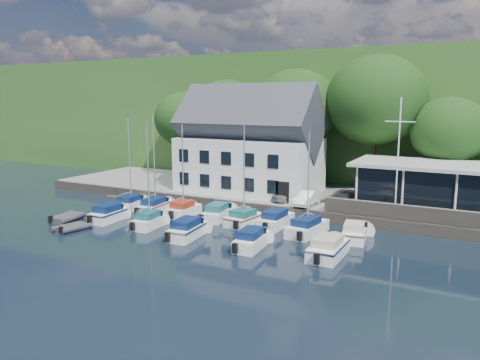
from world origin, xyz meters
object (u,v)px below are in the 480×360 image
(boat_r2_3, at_px, (252,238))
(boat_r2_4, at_px, (328,246))
(harbor_building, at_px, (249,149))
(boat_r1_7, at_px, (355,231))
(dinghy_0, at_px, (66,217))
(car_blue, at_px, (363,201))
(club_pavilion, at_px, (433,187))
(car_white, at_px, (307,198))
(boat_r1_6, at_px, (308,179))
(car_silver, at_px, (286,195))
(boat_r2_1, at_px, (148,177))
(boat_r1_0, at_px, (130,166))
(boat_r1_4, at_px, (244,175))
(boat_r1_1, at_px, (154,168))
(car_dgrey, at_px, (343,200))
(boat_r1_5, at_px, (276,218))
(boat_r2_2, at_px, (188,228))
(flagpole, at_px, (398,158))
(boat_r2_0, at_px, (109,212))
(boat_r1_3, at_px, (218,211))
(boat_r1_2, at_px, (183,170))
(dinghy_1, at_px, (72,227))

(boat_r2_3, distance_m, boat_r2_4, 5.45)
(harbor_building, relative_size, boat_r1_7, 2.80)
(harbor_building, xyz_separation_m, dinghy_0, (-10.04, -15.42, -4.98))
(car_blue, bearing_deg, club_pavilion, 25.62)
(car_white, bearing_deg, boat_r1_7, -40.02)
(boat_r1_6, bearing_deg, club_pavilion, 54.74)
(car_silver, height_order, boat_r2_1, boat_r2_1)
(boat_r1_0, relative_size, boat_r1_7, 1.63)
(boat_r1_4, bearing_deg, boat_r1_1, -173.64)
(car_white, distance_m, boat_r1_7, 7.93)
(boat_r2_3, bearing_deg, car_dgrey, 68.33)
(boat_r1_0, relative_size, boat_r2_1, 1.00)
(boat_r1_5, relative_size, boat_r2_2, 0.99)
(harbor_building, distance_m, boat_r1_5, 11.90)
(flagpole, xyz_separation_m, boat_r1_1, (-20.87, -4.95, -1.66))
(boat_r2_0, bearing_deg, boat_r1_6, 9.42)
(boat_r2_3, distance_m, dinghy_0, 17.68)
(car_silver, bearing_deg, club_pavilion, 23.28)
(boat_r1_4, xyz_separation_m, boat_r2_3, (3.33, -5.12, -3.53))
(car_blue, xyz_separation_m, boat_r1_3, (-11.25, -5.85, -0.95))
(club_pavilion, bearing_deg, boat_r1_2, -156.71)
(boat_r1_6, bearing_deg, boat_r1_1, -174.66)
(boat_r1_2, bearing_deg, car_silver, 39.56)
(boat_r1_0, bearing_deg, boat_r1_6, -7.67)
(flagpole, bearing_deg, boat_r2_0, -157.04)
(car_blue, height_order, boat_r1_6, boat_r1_6)
(boat_r1_7, distance_m, boat_r2_2, 12.64)
(boat_r1_5, bearing_deg, car_white, 80.58)
(dinghy_1, bearing_deg, boat_r2_3, 22.36)
(club_pavilion, relative_size, flagpole, 1.37)
(boat_r2_0, xyz_separation_m, dinghy_0, (-3.26, -1.84, -0.37))
(boat_r1_0, height_order, boat_r2_2, boat_r1_0)
(boat_r1_3, height_order, boat_r2_0, boat_r2_0)
(boat_r1_2, bearing_deg, dinghy_1, -121.57)
(boat_r1_0, xyz_separation_m, boat_r1_7, (21.60, 0.20, -3.49))
(boat_r1_5, height_order, boat_r2_3, boat_r1_5)
(boat_r2_0, bearing_deg, harbor_building, 58.99)
(car_dgrey, height_order, boat_r1_2, boat_r1_2)
(boat_r1_2, bearing_deg, boat_r1_6, -0.95)
(harbor_building, xyz_separation_m, club_pavilion, (18.00, -0.50, -2.30))
(car_dgrey, relative_size, dinghy_0, 1.34)
(boat_r1_5, distance_m, boat_r1_6, 4.87)
(dinghy_1, bearing_deg, boat_r1_0, 106.67)
(dinghy_1, bearing_deg, boat_r2_2, 28.62)
(boat_r1_3, bearing_deg, boat_r1_1, 175.76)
(flagpole, distance_m, boat_r2_0, 24.80)
(car_dgrey, height_order, boat_r1_7, car_dgrey)
(car_white, relative_size, boat_r1_0, 0.47)
(boat_r1_3, bearing_deg, boat_r2_0, -156.62)
(boat_r2_3, xyz_separation_m, dinghy_1, (-14.85, -2.96, -0.40))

